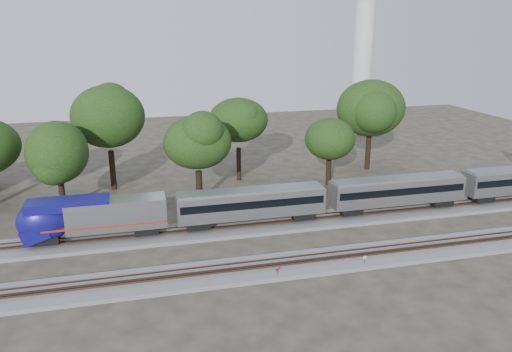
# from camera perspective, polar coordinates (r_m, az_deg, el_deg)

# --- Properties ---
(ground) EXTENTS (160.00, 160.00, 0.00)m
(ground) POSITION_cam_1_polar(r_m,az_deg,el_deg) (50.57, -3.07, -8.96)
(ground) COLOR #383328
(ground) RESTS_ON ground
(track_far) EXTENTS (160.00, 5.00, 0.73)m
(track_far) POSITION_cam_1_polar(r_m,az_deg,el_deg) (55.86, -4.27, -6.14)
(track_far) COLOR slate
(track_far) RESTS_ON ground
(track_near) EXTENTS (160.00, 5.00, 0.73)m
(track_near) POSITION_cam_1_polar(r_m,az_deg,el_deg) (46.97, -2.12, -10.82)
(track_near) COLOR slate
(track_near) RESTS_ON ground
(train) EXTENTS (86.52, 2.98, 4.39)m
(train) POSITION_cam_1_polar(r_m,az_deg,el_deg) (62.03, 15.94, -1.53)
(train) COLOR #AEB1B6
(train) RESTS_ON ground
(switch_stand_red) EXTENTS (0.31, 0.06, 0.96)m
(switch_stand_red) POSITION_cam_1_polar(r_m,az_deg,el_deg) (45.98, 2.44, -10.90)
(switch_stand_red) COLOR #512D19
(switch_stand_red) RESTS_ON ground
(switch_stand_white) EXTENTS (0.36, 0.08, 1.14)m
(switch_stand_white) POSITION_cam_1_polar(r_m,az_deg,el_deg) (48.95, 12.32, -9.33)
(switch_stand_white) COLOR #512D19
(switch_stand_white) RESTS_ON ground
(switch_lever) EXTENTS (0.52, 0.33, 0.30)m
(switch_lever) POSITION_cam_1_polar(r_m,az_deg,el_deg) (46.55, 4.24, -11.21)
(switch_lever) COLOR #512D19
(switch_lever) RESTS_ON ground
(tree_2) EXTENTS (7.60, 7.60, 10.71)m
(tree_2) POSITION_cam_1_polar(r_m,az_deg,el_deg) (64.01, -21.77, 2.53)
(tree_2) COLOR black
(tree_2) RESTS_ON ground
(tree_3) EXTENTS (10.40, 10.40, 14.66)m
(tree_3) POSITION_cam_1_polar(r_m,az_deg,el_deg) (69.98, -16.57, 6.51)
(tree_3) COLOR black
(tree_3) RESTS_ON ground
(tree_4) EXTENTS (8.19, 8.19, 11.55)m
(tree_4) POSITION_cam_1_polar(r_m,az_deg,el_deg) (62.27, -6.69, 3.82)
(tree_4) COLOR black
(tree_4) RESTS_ON ground
(tree_5) EXTENTS (9.10, 9.10, 12.83)m
(tree_5) POSITION_cam_1_polar(r_m,az_deg,el_deg) (71.75, -2.03, 6.41)
(tree_5) COLOR black
(tree_5) RESTS_ON ground
(tree_6) EXTENTS (6.87, 6.87, 9.69)m
(tree_6) POSITION_cam_1_polar(r_m,az_deg,el_deg) (70.42, 8.45, 4.20)
(tree_6) COLOR black
(tree_6) RESTS_ON ground
(tree_7) EXTENTS (9.86, 9.86, 13.91)m
(tree_7) POSITION_cam_1_polar(r_m,az_deg,el_deg) (79.23, 13.00, 7.55)
(tree_7) COLOR black
(tree_7) RESTS_ON ground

